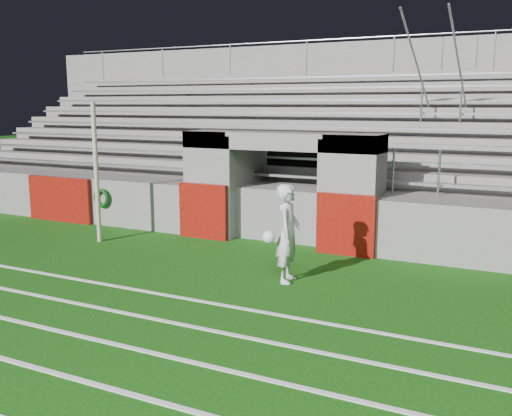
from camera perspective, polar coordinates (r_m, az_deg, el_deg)
The scene contains 5 objects.
ground at distance 10.76m, azimuth -5.26°, elevation -7.24°, with size 90.00×90.00×0.00m, color #11460B.
field_post at distance 13.93m, azimuth -15.68°, elevation 3.38°, with size 0.11×0.11×3.29m, color tan.
stadium_structure at distance 17.63m, azimuth 8.38°, elevation 4.53°, with size 26.00×8.48×5.42m.
goalkeeper_with_ball at distance 10.45m, azimuth 3.18°, elevation -2.56°, with size 0.64×0.78×1.82m.
hose_coil at distance 15.79m, azimuth -15.16°, elevation 0.96°, with size 0.53×0.15×0.54m.
Camera 1 is at (5.41, -8.71, 3.24)m, focal length 40.00 mm.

